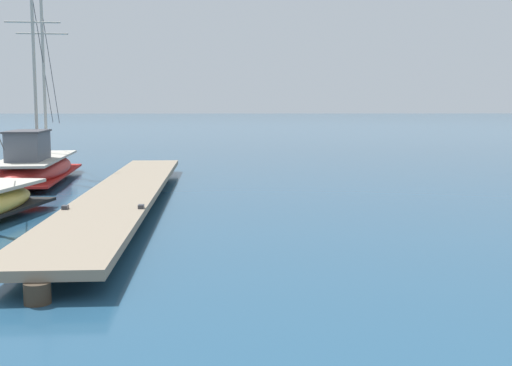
# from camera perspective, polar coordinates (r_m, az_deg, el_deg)

# --- Properties ---
(floating_dock) EXTENTS (2.40, 17.63, 0.53)m
(floating_dock) POSITION_cam_1_polar(r_m,az_deg,el_deg) (17.50, -11.47, -0.72)
(floating_dock) COLOR gray
(floating_dock) RESTS_ON ground
(fishing_boat_1) EXTENTS (2.86, 8.94, 6.96)m
(fishing_boat_1) POSITION_cam_1_polar(r_m,az_deg,el_deg) (23.52, -18.98, 1.50)
(fishing_boat_1) COLOR #AD2823
(fishing_boat_1) RESTS_ON ground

